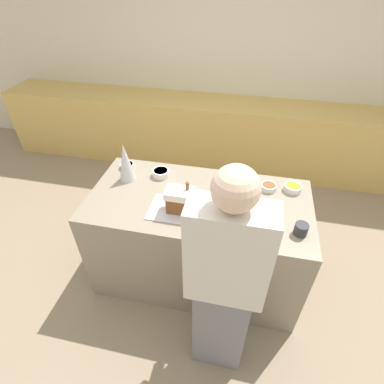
{
  "coord_description": "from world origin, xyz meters",
  "views": [
    {
      "loc": [
        0.31,
        -1.71,
        2.34
      ],
      "look_at": [
        -0.05,
        0.0,
        0.94
      ],
      "focal_mm": 28.0,
      "sensor_mm": 36.0,
      "label": 1
    }
  ],
  "objects_px": {
    "decorative_tree": "(126,162)",
    "candy_bowl_far_left": "(161,173)",
    "candy_bowl_near_tray_right": "(127,166)",
    "candy_bowl_far_right": "(269,187)",
    "person": "(225,284)",
    "baking_tray": "(180,210)",
    "candy_bowl_beside_tree": "(293,188)",
    "gingerbread_house": "(180,200)",
    "mug": "(301,229)"
  },
  "relations": [
    {
      "from": "decorative_tree",
      "to": "candy_bowl_far_left",
      "type": "bearing_deg",
      "value": 21.72
    },
    {
      "from": "candy_bowl_near_tray_right",
      "to": "candy_bowl_far_right",
      "type": "xyz_separation_m",
      "value": [
        1.2,
        -0.05,
        0.0
      ]
    },
    {
      "from": "candy_bowl_far_right",
      "to": "person",
      "type": "height_order",
      "value": "person"
    },
    {
      "from": "decorative_tree",
      "to": "person",
      "type": "height_order",
      "value": "person"
    },
    {
      "from": "candy_bowl_far_left",
      "to": "candy_bowl_near_tray_right",
      "type": "distance_m",
      "value": 0.32
    },
    {
      "from": "baking_tray",
      "to": "candy_bowl_far_left",
      "type": "relative_size",
      "value": 3.24
    },
    {
      "from": "candy_bowl_beside_tree",
      "to": "candy_bowl_far_right",
      "type": "xyz_separation_m",
      "value": [
        -0.18,
        -0.02,
        -0.0
      ]
    },
    {
      "from": "candy_bowl_far_left",
      "to": "candy_bowl_beside_tree",
      "type": "relative_size",
      "value": 1.04
    },
    {
      "from": "candy_bowl_beside_tree",
      "to": "gingerbread_house",
      "type": "bearing_deg",
      "value": -152.8
    },
    {
      "from": "candy_bowl_near_tray_right",
      "to": "candy_bowl_far_right",
      "type": "distance_m",
      "value": 1.2
    },
    {
      "from": "decorative_tree",
      "to": "gingerbread_house",
      "type": "bearing_deg",
      "value": -29.28
    },
    {
      "from": "baking_tray",
      "to": "gingerbread_house",
      "type": "distance_m",
      "value": 0.1
    },
    {
      "from": "gingerbread_house",
      "to": "candy_bowl_near_tray_right",
      "type": "distance_m",
      "value": 0.73
    },
    {
      "from": "candy_bowl_beside_tree",
      "to": "mug",
      "type": "relative_size",
      "value": 1.5
    },
    {
      "from": "candy_bowl_far_left",
      "to": "candy_bowl_beside_tree",
      "type": "distance_m",
      "value": 1.06
    },
    {
      "from": "baking_tray",
      "to": "mug",
      "type": "bearing_deg",
      "value": -3.67
    },
    {
      "from": "candy_bowl_beside_tree",
      "to": "mug",
      "type": "distance_m",
      "value": 0.47
    },
    {
      "from": "decorative_tree",
      "to": "candy_bowl_beside_tree",
      "type": "bearing_deg",
      "value": 5.37
    },
    {
      "from": "decorative_tree",
      "to": "candy_bowl_beside_tree",
      "type": "xyz_separation_m",
      "value": [
        1.32,
        0.12,
        -0.14
      ]
    },
    {
      "from": "baking_tray",
      "to": "decorative_tree",
      "type": "relative_size",
      "value": 1.39
    },
    {
      "from": "gingerbread_house",
      "to": "candy_bowl_far_right",
      "type": "xyz_separation_m",
      "value": [
        0.62,
        0.39,
        -0.08
      ]
    },
    {
      "from": "candy_bowl_far_left",
      "to": "gingerbread_house",
      "type": "bearing_deg",
      "value": -55.96
    },
    {
      "from": "baking_tray",
      "to": "decorative_tree",
      "type": "distance_m",
      "value": 0.61
    },
    {
      "from": "baking_tray",
      "to": "candy_bowl_beside_tree",
      "type": "relative_size",
      "value": 3.38
    },
    {
      "from": "baking_tray",
      "to": "candy_bowl_far_left",
      "type": "bearing_deg",
      "value": 123.99
    },
    {
      "from": "gingerbread_house",
      "to": "candy_bowl_near_tray_right",
      "type": "xyz_separation_m",
      "value": [
        -0.58,
        0.44,
        -0.08
      ]
    },
    {
      "from": "candy_bowl_far_left",
      "to": "mug",
      "type": "height_order",
      "value": "mug"
    },
    {
      "from": "baking_tray",
      "to": "candy_bowl_near_tray_right",
      "type": "distance_m",
      "value": 0.73
    },
    {
      "from": "candy_bowl_near_tray_right",
      "to": "person",
      "type": "xyz_separation_m",
      "value": [
        0.97,
        -0.97,
        -0.04
      ]
    },
    {
      "from": "gingerbread_house",
      "to": "candy_bowl_beside_tree",
      "type": "relative_size",
      "value": 1.79
    },
    {
      "from": "decorative_tree",
      "to": "candy_bowl_far_right",
      "type": "xyz_separation_m",
      "value": [
        1.13,
        0.1,
        -0.14
      ]
    },
    {
      "from": "baking_tray",
      "to": "mug",
      "type": "height_order",
      "value": "mug"
    },
    {
      "from": "decorative_tree",
      "to": "candy_bowl_far_left",
      "type": "xyz_separation_m",
      "value": [
        0.25,
        0.1,
        -0.13
      ]
    },
    {
      "from": "decorative_tree",
      "to": "person",
      "type": "relative_size",
      "value": 0.2
    },
    {
      "from": "baking_tray",
      "to": "candy_bowl_far_right",
      "type": "xyz_separation_m",
      "value": [
        0.62,
        0.39,
        0.02
      ]
    },
    {
      "from": "candy_bowl_near_tray_right",
      "to": "mug",
      "type": "height_order",
      "value": "mug"
    },
    {
      "from": "baking_tray",
      "to": "gingerbread_house",
      "type": "xyz_separation_m",
      "value": [
        0.0,
        0.0,
        0.1
      ]
    },
    {
      "from": "candy_bowl_far_right",
      "to": "gingerbread_house",
      "type": "bearing_deg",
      "value": -147.7
    },
    {
      "from": "candy_bowl_beside_tree",
      "to": "candy_bowl_near_tray_right",
      "type": "bearing_deg",
      "value": 178.82
    },
    {
      "from": "baking_tray",
      "to": "candy_bowl_beside_tree",
      "type": "bearing_deg",
      "value": 27.2
    },
    {
      "from": "gingerbread_house",
      "to": "mug",
      "type": "xyz_separation_m",
      "value": [
        0.83,
        -0.05,
        -0.06
      ]
    },
    {
      "from": "candy_bowl_near_tray_right",
      "to": "mug",
      "type": "relative_size",
      "value": 1.34
    },
    {
      "from": "person",
      "to": "decorative_tree",
      "type": "bearing_deg",
      "value": 137.85
    },
    {
      "from": "candy_bowl_far_right",
      "to": "decorative_tree",
      "type": "bearing_deg",
      "value": -174.86
    },
    {
      "from": "baking_tray",
      "to": "candy_bowl_far_left",
      "type": "distance_m",
      "value": 0.47
    },
    {
      "from": "gingerbread_house",
      "to": "candy_bowl_beside_tree",
      "type": "height_order",
      "value": "gingerbread_house"
    },
    {
      "from": "decorative_tree",
      "to": "baking_tray",
      "type": "bearing_deg",
      "value": -29.31
    },
    {
      "from": "mug",
      "to": "person",
      "type": "distance_m",
      "value": 0.65
    },
    {
      "from": "gingerbread_house",
      "to": "candy_bowl_far_right",
      "type": "distance_m",
      "value": 0.73
    },
    {
      "from": "mug",
      "to": "candy_bowl_near_tray_right",
      "type": "bearing_deg",
      "value": 160.68
    }
  ]
}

